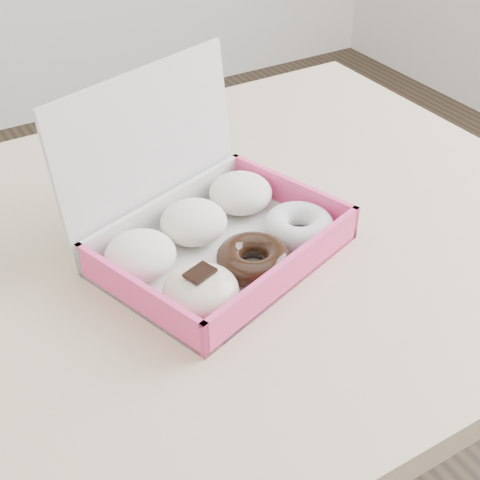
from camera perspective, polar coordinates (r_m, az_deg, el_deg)
table at (r=0.91m, az=-7.21°, el=-5.13°), size 1.20×0.80×0.75m
donut_box at (r=0.84m, az=-2.52°, el=0.82°), size 0.35×0.32×0.21m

